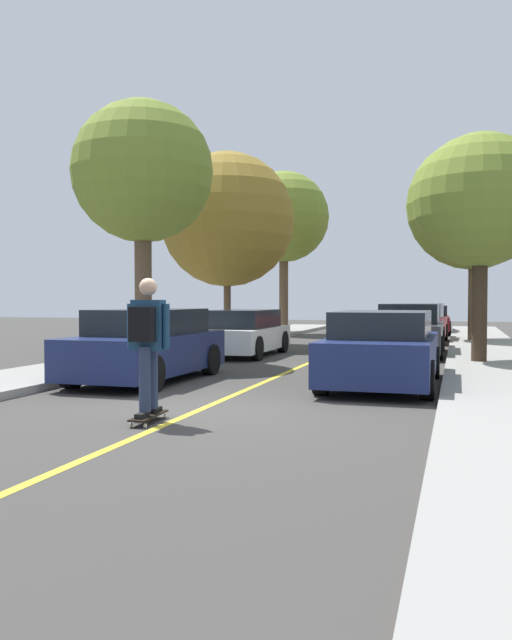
{
  "coord_description": "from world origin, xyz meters",
  "views": [
    {
      "loc": [
        3.54,
        -8.66,
        1.6
      ],
      "look_at": [
        -0.07,
        3.02,
        1.2
      ],
      "focal_mm": 36.69,
      "sensor_mm": 36.0,
      "label": 1
    }
  ],
  "objects_px": {
    "parked_car_left_near": "(243,333)",
    "parked_car_right_farthest": "(428,320)",
    "parked_car_left_nearest": "(147,346)",
    "street_tree_right_nearest": "(481,201)",
    "street_tree_left_near": "(227,220)",
    "skateboard": "(149,416)",
    "street_tree_left_far": "(284,218)",
    "skateboarder": "(147,338)",
    "street_tree_right_near": "(473,204)",
    "parked_car_right_far": "(421,323)",
    "parked_car_right_near": "(410,330)",
    "street_tree_left_nearest": "(143,173)",
    "parked_car_right_nearest": "(383,349)"
  },
  "relations": [
    {
      "from": "parked_car_left_near",
      "to": "parked_car_right_farthest",
      "type": "distance_m",
      "value": 14.55
    },
    {
      "from": "parked_car_left_nearest",
      "to": "street_tree_right_nearest",
      "type": "bearing_deg",
      "value": 36.88
    },
    {
      "from": "street_tree_left_near",
      "to": "skateboard",
      "type": "distance_m",
      "value": 14.65
    },
    {
      "from": "street_tree_left_near",
      "to": "street_tree_left_far",
      "type": "distance_m",
      "value": 7.66
    },
    {
      "from": "parked_car_right_farthest",
      "to": "skateboarder",
      "type": "bearing_deg",
      "value": -96.0
    },
    {
      "from": "parked_car_left_near",
      "to": "street_tree_right_near",
      "type": "bearing_deg",
      "value": 48.8
    },
    {
      "from": "parked_car_right_far",
      "to": "skateboard",
      "type": "distance_m",
      "value": 17.48
    },
    {
      "from": "street_tree_left_far",
      "to": "street_tree_left_near",
      "type": "bearing_deg",
      "value": -90.0
    },
    {
      "from": "parked_car_right_near",
      "to": "street_tree_left_far",
      "type": "bearing_deg",
      "value": 123.43
    },
    {
      "from": "parked_car_right_far",
      "to": "street_tree_right_nearest",
      "type": "relative_size",
      "value": 0.76
    },
    {
      "from": "parked_car_right_near",
      "to": "street_tree_left_nearest",
      "type": "distance_m",
      "value": 8.64
    },
    {
      "from": "skateboard",
      "to": "skateboarder",
      "type": "relative_size",
      "value": 0.48
    },
    {
      "from": "parked_car_right_farthest",
      "to": "street_tree_left_near",
      "type": "distance_m",
      "value": 12.51
    },
    {
      "from": "street_tree_left_far",
      "to": "street_tree_right_nearest",
      "type": "height_order",
      "value": "street_tree_left_far"
    },
    {
      "from": "parked_car_left_near",
      "to": "skateboarder",
      "type": "height_order",
      "value": "skateboarder"
    },
    {
      "from": "street_tree_left_far",
      "to": "skateboard",
      "type": "height_order",
      "value": "street_tree_left_far"
    },
    {
      "from": "parked_car_left_near",
      "to": "skateboard",
      "type": "xyz_separation_m",
      "value": [
        1.97,
        -9.86,
        -0.56
      ]
    },
    {
      "from": "parked_car_right_nearest",
      "to": "skateboard",
      "type": "distance_m",
      "value": 5.19
    },
    {
      "from": "parked_car_right_nearest",
      "to": "parked_car_right_farthest",
      "type": "xyz_separation_m",
      "value": [
        0.0,
        19.19,
        -0.04
      ]
    },
    {
      "from": "street_tree_left_nearest",
      "to": "street_tree_right_nearest",
      "type": "xyz_separation_m",
      "value": [
        8.05,
        1.33,
        -0.86
      ]
    },
    {
      "from": "street_tree_left_nearest",
      "to": "street_tree_left_near",
      "type": "relative_size",
      "value": 0.99
    },
    {
      "from": "parked_car_left_near",
      "to": "skateboard",
      "type": "distance_m",
      "value": 10.07
    },
    {
      "from": "parked_car_left_nearest",
      "to": "street_tree_right_near",
      "type": "distance_m",
      "value": 15.16
    },
    {
      "from": "street_tree_right_near",
      "to": "skateboarder",
      "type": "relative_size",
      "value": 4.07
    },
    {
      "from": "street_tree_left_nearest",
      "to": "street_tree_right_near",
      "type": "relative_size",
      "value": 0.89
    },
    {
      "from": "parked_car_right_nearest",
      "to": "skateboarder",
      "type": "bearing_deg",
      "value": -118.78
    },
    {
      "from": "parked_car_right_nearest",
      "to": "street_tree_left_nearest",
      "type": "bearing_deg",
      "value": 156.34
    },
    {
      "from": "parked_car_right_farthest",
      "to": "skateboard",
      "type": "xyz_separation_m",
      "value": [
        -2.5,
        -23.7,
        -0.55
      ]
    },
    {
      "from": "parked_car_right_far",
      "to": "parked_car_right_farthest",
      "type": "distance_m",
      "value": 6.41
    },
    {
      "from": "parked_car_left_near",
      "to": "street_tree_left_near",
      "type": "height_order",
      "value": "street_tree_left_near"
    },
    {
      "from": "street_tree_left_near",
      "to": "street_tree_left_nearest",
      "type": "bearing_deg",
      "value": -90.0
    },
    {
      "from": "parked_car_right_far",
      "to": "street_tree_right_near",
      "type": "height_order",
      "value": "street_tree_right_near"
    },
    {
      "from": "parked_car_left_nearest",
      "to": "parked_car_right_near",
      "type": "xyz_separation_m",
      "value": [
        4.47,
        7.75,
        0.01
      ]
    },
    {
      "from": "parked_car_left_nearest",
      "to": "street_tree_left_near",
      "type": "distance_m",
      "value": 10.44
    },
    {
      "from": "parked_car_right_far",
      "to": "skateboarder",
      "type": "height_order",
      "value": "skateboarder"
    },
    {
      "from": "parked_car_right_farthest",
      "to": "street_tree_left_nearest",
      "type": "distance_m",
      "value": 18.07
    },
    {
      "from": "street_tree_left_near",
      "to": "street_tree_right_near",
      "type": "bearing_deg",
      "value": 23.45
    },
    {
      "from": "parked_car_right_far",
      "to": "parked_car_right_farthest",
      "type": "xyz_separation_m",
      "value": [
        0.0,
        6.41,
        -0.06
      ]
    },
    {
      "from": "parked_car_left_nearest",
      "to": "parked_car_right_nearest",
      "type": "xyz_separation_m",
      "value": [
        4.47,
        0.62,
        -0.01
      ]
    },
    {
      "from": "parked_car_left_nearest",
      "to": "street_tree_left_near",
      "type": "relative_size",
      "value": 0.64
    },
    {
      "from": "parked_car_right_farthest",
      "to": "street_tree_right_near",
      "type": "xyz_separation_m",
      "value": [
        1.79,
        -6.7,
        4.34
      ]
    },
    {
      "from": "parked_car_right_far",
      "to": "street_tree_left_far",
      "type": "distance_m",
      "value": 8.65
    },
    {
      "from": "parked_car_right_nearest",
      "to": "skateboard",
      "type": "bearing_deg",
      "value": -118.98
    },
    {
      "from": "parked_car_right_farthest",
      "to": "parked_car_right_near",
      "type": "bearing_deg",
      "value": -90.0
    },
    {
      "from": "parked_car_right_near",
      "to": "street_tree_left_far",
      "type": "xyz_separation_m",
      "value": [
        -6.26,
        9.48,
        4.58
      ]
    },
    {
      "from": "street_tree_left_nearest",
      "to": "parked_car_right_near",
      "type": "bearing_deg",
      "value": 34.98
    },
    {
      "from": "parked_car_right_near",
      "to": "skateboarder",
      "type": "xyz_separation_m",
      "value": [
        -2.5,
        -11.67,
        0.4
      ]
    },
    {
      "from": "street_tree_left_nearest",
      "to": "street_tree_right_nearest",
      "type": "bearing_deg",
      "value": 9.37
    },
    {
      "from": "parked_car_right_near",
      "to": "street_tree_left_near",
      "type": "height_order",
      "value": "street_tree_left_near"
    },
    {
      "from": "street_tree_left_near",
      "to": "parked_car_left_nearest",
      "type": "bearing_deg",
      "value": -79.47
    }
  ]
}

